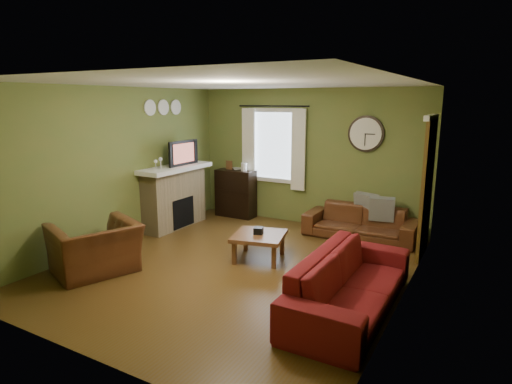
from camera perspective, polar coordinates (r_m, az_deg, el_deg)
The scene contains 31 objects.
floor at distance 6.34m, azimuth -2.61°, elevation -9.90°, with size 4.60×5.20×0.00m, color #4E3515.
ceiling at distance 5.88m, azimuth -2.85°, elevation 14.30°, with size 4.60×5.20×0.00m, color white.
wall_left at distance 7.44m, azimuth -17.92°, elevation 3.23°, with size 0.00×5.20×2.60m, color olive.
wall_right at distance 5.15m, azimuth 19.48°, elevation -0.61°, with size 0.00×5.20×2.60m, color olive.
wall_back at distance 8.26m, azimuth 6.94°, elevation 4.55°, with size 4.60×0.00×2.60m, color olive.
wall_front at distance 4.07m, azimuth -22.61°, elevation -4.12°, with size 4.60×0.00×2.60m, color olive.
fireplace at distance 8.26m, azimuth -10.80°, elevation -0.87°, with size 0.40×1.40×1.10m, color tan.
firebox at distance 8.20m, azimuth -9.71°, elevation -2.72°, with size 0.04×0.60×0.55m, color black.
mantel at distance 8.13m, azimuth -10.80°, elevation 3.16°, with size 0.58×1.60×0.08m, color white.
tv at distance 8.20m, azimuth -10.07°, elevation 4.78°, with size 0.60×0.08×0.35m, color black.
tv_screen at distance 8.14m, azimuth -9.65°, elevation 5.14°, with size 0.02×0.62×0.36m, color #994C3F.
medallion_left at distance 7.91m, azimuth -13.96°, elevation 10.86°, with size 0.28×0.28×0.03m, color white.
medallion_mid at distance 8.17m, azimuth -12.26°, elevation 10.97°, with size 0.28×0.28×0.03m, color white.
medallion_right at distance 8.44m, azimuth -10.66°, elevation 11.06°, with size 0.28×0.28×0.03m, color white.
window_pane at distance 8.51m, azimuth 2.54°, elevation 6.20°, with size 1.00×0.02×1.30m, color silver, non-canonical shape.
curtain_rod at distance 8.38m, azimuth 2.28°, elevation 11.39°, with size 0.03×0.03×1.50m, color black.
curtain_left at distance 8.69m, azimuth -1.01°, elevation 6.00°, with size 0.28×0.04×1.55m, color white.
curtain_right at distance 8.20m, azimuth 5.67°, elevation 5.58°, with size 0.28×0.04×1.55m, color white.
wall_clock at distance 7.81m, azimuth 14.41°, elevation 7.52°, with size 0.64×0.06×0.64m, color white, non-canonical shape.
door at distance 7.00m, azimuth 21.82°, elevation 0.33°, with size 0.05×0.90×2.10m, color brown.
bookshelf at distance 8.87m, azimuth -2.72°, elevation -0.18°, with size 0.82×0.35×0.98m, color black, non-canonical shape.
book at distance 8.92m, azimuth -3.06°, elevation 2.98°, with size 0.18×0.25×0.02m, color brown.
sofa_brown at distance 7.73m, azimuth 13.71°, elevation -3.97°, with size 1.92×0.75×0.56m, color #4D2714.
pillow_left at distance 7.65m, azimuth 16.42°, elevation -2.19°, with size 0.42×0.13×0.42m, color slate.
pillow_right at distance 7.82m, azimuth 14.56°, elevation -1.78°, with size 0.45×0.13×0.45m, color slate.
sofa_red at distance 5.11m, azimuth 12.48°, elevation -11.70°, with size 2.29×0.89×0.67m, color maroon.
armchair at distance 6.40m, azimuth -20.64°, elevation -7.05°, with size 1.10×0.96×0.71m, color #4D2714.
coffee_table at distance 6.55m, azimuth 0.41°, elevation -7.29°, with size 0.75×0.75×0.40m, color brown, non-canonical shape.
tissue_box at distance 6.49m, azimuth 0.33°, elevation -5.59°, with size 0.13×0.13×0.10m, color black.
wine_glass_a at distance 7.71m, azimuth -13.22°, elevation 3.56°, with size 0.06×0.06×0.18m, color white, non-canonical shape.
wine_glass_b at distance 7.80m, azimuth -12.59°, elevation 3.78°, with size 0.07×0.07×0.21m, color white, non-canonical shape.
Camera 1 is at (3.13, -4.97, 2.37)m, focal length 30.00 mm.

